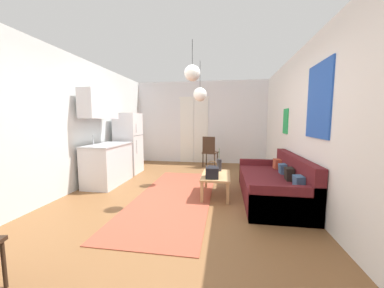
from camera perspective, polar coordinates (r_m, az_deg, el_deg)
ground_plane at (r=3.76m, az=-4.57°, el=-16.31°), size 4.82×7.91×0.10m
wall_back at (r=7.12m, az=2.22°, el=5.69°), size 4.42×0.13×2.66m
wall_right at (r=3.63m, az=30.64°, el=4.49°), size 0.12×7.51×2.66m
wall_left at (r=4.50m, az=-32.65°, el=4.51°), size 0.12×7.51×2.66m
area_rug at (r=4.07m, az=-4.66°, el=-13.66°), size 1.33×3.42×0.01m
couch at (r=4.12m, az=21.32°, el=-10.18°), size 0.95×2.03×0.78m
coffee_table at (r=4.04m, az=6.37°, el=-8.82°), size 0.51×0.87×0.40m
bamboo_vase at (r=4.29m, az=7.21°, el=-5.56°), size 0.10×0.10×0.46m
handbag at (r=3.79m, az=5.37°, el=-7.44°), size 0.23×0.29×0.30m
refrigerator at (r=5.90m, az=-16.54°, el=0.17°), size 0.59×0.63×1.58m
kitchen_counter at (r=5.02m, az=-21.94°, el=-1.46°), size 0.64×1.17×2.03m
accent_chair at (r=6.46m, az=4.74°, el=-1.69°), size 0.50×0.48×0.92m
pendant_lamp_near at (r=3.58m, az=0.08°, el=18.35°), size 0.25×0.25×0.65m
pendant_lamp_far at (r=4.75m, az=2.14°, el=13.04°), size 0.29×0.29×0.86m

